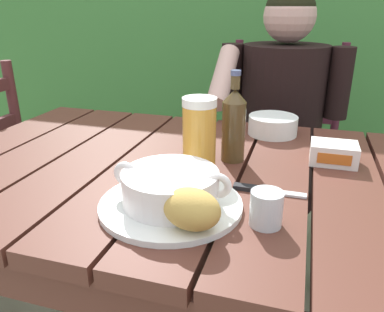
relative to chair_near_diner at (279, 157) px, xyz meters
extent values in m
cube|color=#532B20|center=(-0.59, -0.85, 0.26)|extent=(0.15, 0.83, 0.04)
cube|color=#532B20|center=(-0.43, -0.85, 0.26)|extent=(0.15, 0.83, 0.04)
cube|color=#532B20|center=(-0.27, -0.85, 0.26)|extent=(0.15, 0.83, 0.04)
cube|color=#532B20|center=(-0.12, -0.85, 0.26)|extent=(0.15, 0.83, 0.04)
cube|color=#532B20|center=(0.04, -0.85, 0.26)|extent=(0.15, 0.83, 0.04)
cube|color=#532B20|center=(0.20, -0.85, 0.26)|extent=(0.15, 0.83, 0.04)
cube|color=#532B20|center=(-0.12, -1.23, 0.20)|extent=(1.36, 0.03, 0.08)
cube|color=#532B20|center=(-0.12, -0.47, 0.20)|extent=(1.36, 0.03, 0.08)
cube|color=#532B20|center=(-0.78, -0.48, -0.12)|extent=(0.06, 0.06, 0.74)
cube|color=#3D7937|center=(-0.12, 0.87, 0.49)|extent=(4.14, 0.60, 1.98)
cylinder|color=#4E1E2C|center=(0.23, -0.25, -0.26)|extent=(0.04, 0.04, 0.47)
cylinder|color=#4E1E2C|center=(-0.23, -0.25, -0.26)|extent=(0.04, 0.04, 0.47)
cylinder|color=#4E1E2C|center=(0.23, 0.14, -0.26)|extent=(0.04, 0.04, 0.47)
cylinder|color=#4E1E2C|center=(-0.23, 0.14, -0.26)|extent=(0.04, 0.04, 0.47)
cube|color=#4E1E2C|center=(0.00, -0.06, -0.02)|extent=(0.50, 0.42, 0.02)
cylinder|color=#4E1E2C|center=(0.23, 0.14, 0.24)|extent=(0.04, 0.04, 0.53)
cylinder|color=#4E1E2C|center=(-0.23, 0.14, 0.24)|extent=(0.04, 0.04, 0.53)
cube|color=#4E1E2C|center=(0.00, 0.14, 0.16)|extent=(0.46, 0.02, 0.04)
cube|color=#4E1E2C|center=(0.00, 0.14, 0.29)|extent=(0.46, 0.02, 0.04)
cube|color=#4E1E2C|center=(0.00, 0.14, 0.42)|extent=(0.46, 0.02, 0.04)
cylinder|color=black|center=(0.08, -0.36, -0.27)|extent=(0.11, 0.11, 0.45)
cylinder|color=black|center=(0.08, -0.26, 0.02)|extent=(0.13, 0.40, 0.13)
cylinder|color=black|center=(-0.09, -0.36, -0.27)|extent=(0.11, 0.11, 0.45)
cylinder|color=black|center=(-0.09, -0.26, 0.02)|extent=(0.13, 0.40, 0.13)
cylinder|color=black|center=(0.00, -0.16, 0.26)|extent=(0.32, 0.32, 0.49)
sphere|color=tan|center=(0.00, -0.16, 0.61)|extent=(0.19, 0.19, 0.19)
sphere|color=black|center=(0.00, -0.16, 0.63)|extent=(0.18, 0.18, 0.18)
cylinder|color=black|center=(0.20, -0.18, 0.38)|extent=(0.08, 0.08, 0.26)
cylinder|color=black|center=(-0.20, -0.18, 0.38)|extent=(0.08, 0.08, 0.26)
cylinder|color=tan|center=(-0.20, -0.34, 0.41)|extent=(0.07, 0.25, 0.21)
cylinder|color=#4D2323|center=(-0.92, -0.56, -0.27)|extent=(0.04, 0.04, 0.45)
cylinder|color=#4D2323|center=(-0.92, -0.56, 0.21)|extent=(0.04, 0.04, 0.52)
cylinder|color=white|center=(-0.14, -1.05, 0.29)|extent=(0.28, 0.28, 0.01)
cylinder|color=white|center=(-0.14, -1.05, 0.32)|extent=(0.18, 0.18, 0.06)
cylinder|color=#9B4E24|center=(-0.14, -1.05, 0.34)|extent=(0.16, 0.16, 0.01)
torus|color=white|center=(-0.24, -1.05, 0.34)|extent=(0.05, 0.01, 0.05)
torus|color=white|center=(-0.05, -1.05, 0.34)|extent=(0.05, 0.01, 0.05)
ellipsoid|color=tan|center=(-0.08, -1.13, 0.33)|extent=(0.12, 0.10, 0.07)
cylinder|color=gold|center=(-0.14, -0.85, 0.36)|extent=(0.08, 0.08, 0.15)
cylinder|color=white|center=(-0.14, -0.85, 0.44)|extent=(0.08, 0.08, 0.02)
cylinder|color=#4C391E|center=(-0.08, -0.78, 0.36)|extent=(0.06, 0.06, 0.15)
cone|color=#4C391E|center=(-0.08, -0.78, 0.45)|extent=(0.06, 0.06, 0.03)
cylinder|color=#4C391E|center=(-0.08, -0.78, 0.48)|extent=(0.02, 0.02, 0.03)
cylinder|color=#4C537C|center=(-0.08, -0.78, 0.50)|extent=(0.02, 0.02, 0.01)
cylinder|color=silver|center=(0.04, -1.06, 0.31)|extent=(0.06, 0.06, 0.06)
cube|color=white|center=(0.17, -0.72, 0.31)|extent=(0.11, 0.08, 0.05)
cube|color=#CD601F|center=(0.17, -0.77, 0.31)|extent=(0.08, 0.00, 0.03)
cube|color=silver|center=(0.05, -0.93, 0.28)|extent=(0.12, 0.02, 0.00)
cube|color=black|center=(-0.01, -0.93, 0.29)|extent=(0.06, 0.02, 0.01)
cylinder|color=white|center=(0.00, -0.54, 0.31)|extent=(0.15, 0.15, 0.06)
camera|label=1|loc=(0.08, -1.66, 0.64)|focal=35.55mm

